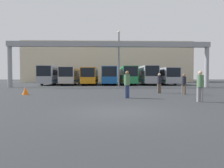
{
  "coord_description": "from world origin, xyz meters",
  "views": [
    {
      "loc": [
        -0.55,
        -8.23,
        1.46
      ],
      "look_at": [
        0.44,
        23.71,
        0.3
      ],
      "focal_mm": 32.0,
      "sensor_mm": 36.0,
      "label": 1
    }
  ],
  "objects_px": {
    "bus_slot_2": "(90,75)",
    "pedestrian_near_right": "(200,85)",
    "bus_slot_6": "(164,75)",
    "traffic_cone": "(25,91)",
    "bus_slot_3": "(109,75)",
    "pedestrian_near_center": "(159,83)",
    "pedestrian_far_center": "(184,84)",
    "bus_slot_1": "(71,75)",
    "lamp_post": "(119,57)",
    "bus_slot_0": "(53,74)",
    "pedestrian_mid_right": "(127,84)",
    "bus_slot_4": "(127,75)",
    "bus_slot_5": "(145,74)"
  },
  "relations": [
    {
      "from": "bus_slot_6",
      "to": "traffic_cone",
      "type": "height_order",
      "value": "bus_slot_6"
    },
    {
      "from": "bus_slot_3",
      "to": "pedestrian_far_center",
      "type": "distance_m",
      "value": 22.3
    },
    {
      "from": "bus_slot_1",
      "to": "bus_slot_2",
      "type": "bearing_deg",
      "value": 14.57
    },
    {
      "from": "bus_slot_1",
      "to": "bus_slot_6",
      "type": "bearing_deg",
      "value": 1.07
    },
    {
      "from": "bus_slot_0",
      "to": "bus_slot_1",
      "type": "distance_m",
      "value": 3.53
    },
    {
      "from": "traffic_cone",
      "to": "lamp_post",
      "type": "relative_size",
      "value": 0.08
    },
    {
      "from": "pedestrian_mid_right",
      "to": "lamp_post",
      "type": "xyz_separation_m",
      "value": [
        0.35,
        14.07,
        3.27
      ]
    },
    {
      "from": "bus_slot_1",
      "to": "pedestrian_mid_right",
      "type": "bearing_deg",
      "value": -71.46
    },
    {
      "from": "bus_slot_4",
      "to": "bus_slot_0",
      "type": "bearing_deg",
      "value": 177.94
    },
    {
      "from": "bus_slot_1",
      "to": "traffic_cone",
      "type": "distance_m",
      "value": 20.68
    },
    {
      "from": "pedestrian_near_right",
      "to": "pedestrian_near_center",
      "type": "xyz_separation_m",
      "value": [
        -0.71,
        6.2,
        -0.02
      ]
    },
    {
      "from": "bus_slot_0",
      "to": "pedestrian_near_right",
      "type": "distance_m",
      "value": 30.43
    },
    {
      "from": "bus_slot_6",
      "to": "pedestrian_far_center",
      "type": "xyz_separation_m",
      "value": [
        -4.56,
        -21.15,
        -0.84
      ]
    },
    {
      "from": "bus_slot_3",
      "to": "pedestrian_near_right",
      "type": "distance_m",
      "value": 26.78
    },
    {
      "from": "bus_slot_5",
      "to": "traffic_cone",
      "type": "xyz_separation_m",
      "value": [
        -14.04,
        -21.42,
        -1.61
      ]
    },
    {
      "from": "bus_slot_5",
      "to": "traffic_cone",
      "type": "height_order",
      "value": "bus_slot_5"
    },
    {
      "from": "pedestrian_near_right",
      "to": "pedestrian_far_center",
      "type": "xyz_separation_m",
      "value": [
        0.95,
        4.81,
        -0.05
      ]
    },
    {
      "from": "bus_slot_1",
      "to": "pedestrian_mid_right",
      "type": "relative_size",
      "value": 5.44
    },
    {
      "from": "pedestrian_far_center",
      "to": "traffic_cone",
      "type": "xyz_separation_m",
      "value": [
        -12.96,
        0.2,
        -0.59
      ]
    },
    {
      "from": "bus_slot_4",
      "to": "pedestrian_near_center",
      "type": "distance_m",
      "value": 19.6
    },
    {
      "from": "traffic_cone",
      "to": "lamp_post",
      "type": "bearing_deg",
      "value": 53.52
    },
    {
      "from": "bus_slot_1",
      "to": "pedestrian_near_center",
      "type": "relative_size",
      "value": 5.72
    },
    {
      "from": "pedestrian_near_right",
      "to": "bus_slot_3",
      "type": "bearing_deg",
      "value": 119.64
    },
    {
      "from": "bus_slot_6",
      "to": "pedestrian_near_right",
      "type": "xyz_separation_m",
      "value": [
        -5.51,
        -25.97,
        -0.79
      ]
    },
    {
      "from": "bus_slot_6",
      "to": "pedestrian_mid_right",
      "type": "relative_size",
      "value": 5.79
    },
    {
      "from": "bus_slot_2",
      "to": "traffic_cone",
      "type": "height_order",
      "value": "bus_slot_2"
    },
    {
      "from": "bus_slot_0",
      "to": "pedestrian_near_right",
      "type": "height_order",
      "value": "bus_slot_0"
    },
    {
      "from": "bus_slot_4",
      "to": "pedestrian_far_center",
      "type": "relative_size",
      "value": 6.11
    },
    {
      "from": "bus_slot_5",
      "to": "traffic_cone",
      "type": "bearing_deg",
      "value": -123.25
    },
    {
      "from": "bus_slot_3",
      "to": "pedestrian_near_center",
      "type": "height_order",
      "value": "bus_slot_3"
    },
    {
      "from": "bus_slot_0",
      "to": "traffic_cone",
      "type": "distance_m",
      "value": 21.57
    },
    {
      "from": "bus_slot_0",
      "to": "bus_slot_1",
      "type": "height_order",
      "value": "bus_slot_0"
    },
    {
      "from": "pedestrian_near_right",
      "to": "pedestrian_mid_right",
      "type": "xyz_separation_m",
      "value": [
        -4.0,
        2.23,
        0.03
      ]
    },
    {
      "from": "bus_slot_6",
      "to": "bus_slot_3",
      "type": "bearing_deg",
      "value": 178.1
    },
    {
      "from": "bus_slot_4",
      "to": "lamp_post",
      "type": "distance_m",
      "value": 10.01
    },
    {
      "from": "bus_slot_2",
      "to": "pedestrian_near_right",
      "type": "xyz_separation_m",
      "value": [
        8.38,
        -26.54,
        -0.78
      ]
    },
    {
      "from": "pedestrian_near_center",
      "to": "traffic_cone",
      "type": "bearing_deg",
      "value": -173.11
    },
    {
      "from": "pedestrian_near_center",
      "to": "pedestrian_mid_right",
      "type": "distance_m",
      "value": 5.15
    },
    {
      "from": "lamp_post",
      "to": "bus_slot_0",
      "type": "bearing_deg",
      "value": 139.5
    },
    {
      "from": "bus_slot_6",
      "to": "pedestrian_mid_right",
      "type": "height_order",
      "value": "bus_slot_6"
    },
    {
      "from": "bus_slot_5",
      "to": "lamp_post",
      "type": "xyz_separation_m",
      "value": [
        -5.69,
        -10.13,
        2.34
      ]
    },
    {
      "from": "bus_slot_0",
      "to": "bus_slot_5",
      "type": "bearing_deg",
      "value": 0.52
    },
    {
      "from": "bus_slot_1",
      "to": "bus_slot_5",
      "type": "distance_m",
      "value": 13.91
    },
    {
      "from": "pedestrian_near_center",
      "to": "traffic_cone",
      "type": "height_order",
      "value": "pedestrian_near_center"
    },
    {
      "from": "bus_slot_3",
      "to": "pedestrian_far_center",
      "type": "bearing_deg",
      "value": -74.75
    },
    {
      "from": "bus_slot_0",
      "to": "bus_slot_5",
      "type": "xyz_separation_m",
      "value": [
        17.36,
        0.16,
        0.02
      ]
    },
    {
      "from": "bus_slot_1",
      "to": "pedestrian_mid_right",
      "type": "height_order",
      "value": "bus_slot_1"
    },
    {
      "from": "pedestrian_far_center",
      "to": "bus_slot_1",
      "type": "bearing_deg",
      "value": 169.14
    },
    {
      "from": "bus_slot_2",
      "to": "pedestrian_near_right",
      "type": "distance_m",
      "value": 27.85
    },
    {
      "from": "bus_slot_4",
      "to": "pedestrian_near_center",
      "type": "height_order",
      "value": "bus_slot_4"
    }
  ]
}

